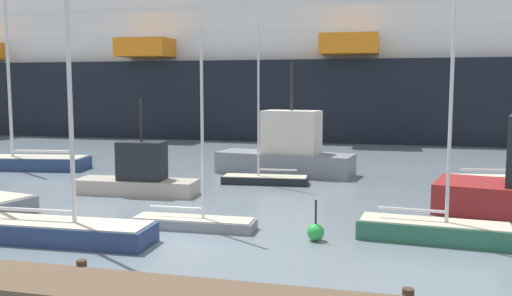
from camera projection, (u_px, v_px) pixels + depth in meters
name	position (u px, v px, depth m)	size (l,w,h in m)	color
ground_plane	(157.00, 241.00, 16.98)	(600.00, 600.00, 0.00)	slate
dock_pier	(58.00, 292.00, 12.00)	(18.41, 1.95, 0.70)	brown
sailboat_0	(265.00, 177.00, 26.92)	(4.28, 1.54, 7.96)	black
sailboat_2	(506.00, 180.00, 25.39)	(5.53, 2.33, 10.22)	navy
sailboat_3	(61.00, 226.00, 16.84)	(5.80, 1.74, 10.71)	navy
sailboat_4	(23.00, 160.00, 31.66)	(7.66, 3.17, 10.44)	navy
sailboat_5	(434.00, 229.00, 16.96)	(4.66, 1.69, 7.16)	#2D6B51
sailboat_6	(194.00, 219.00, 18.43)	(4.18, 1.15, 6.62)	gray
fishing_boat_0	(139.00, 176.00, 24.29)	(5.45, 1.83, 4.22)	#BCB29E
fishing_boat_2	(287.00, 152.00, 29.75)	(7.58, 3.20, 6.03)	gray
channel_buoy_1	(316.00, 232.00, 16.99)	(0.54, 0.54, 1.28)	green
cruise_ship	(354.00, 61.00, 53.45)	(126.93, 20.81, 22.44)	black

